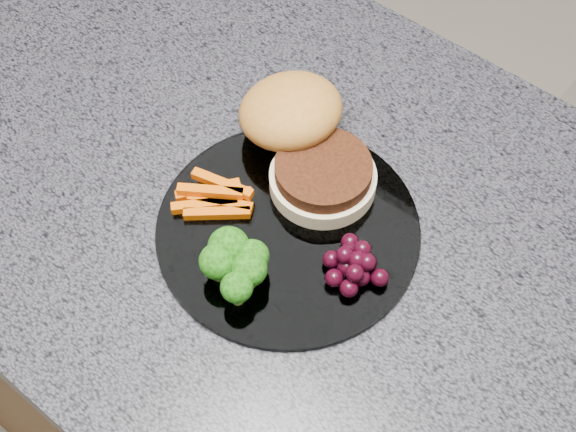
% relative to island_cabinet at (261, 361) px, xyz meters
% --- Properties ---
extents(island_cabinet, '(1.20, 0.60, 0.86)m').
position_rel_island_cabinet_xyz_m(island_cabinet, '(0.00, 0.00, 0.00)').
color(island_cabinet, brown).
rests_on(island_cabinet, ground).
extents(countertop, '(1.20, 0.60, 0.04)m').
position_rel_island_cabinet_xyz_m(countertop, '(0.00, 0.00, 0.45)').
color(countertop, '#44434D').
rests_on(countertop, island_cabinet).
extents(plate, '(0.26, 0.26, 0.01)m').
position_rel_island_cabinet_xyz_m(plate, '(0.07, -0.02, 0.47)').
color(plate, white).
rests_on(plate, countertop).
extents(burger, '(0.19, 0.15, 0.06)m').
position_rel_island_cabinet_xyz_m(burger, '(0.02, 0.06, 0.50)').
color(burger, beige).
rests_on(burger, plate).
extents(carrot_sticks, '(0.08, 0.07, 0.02)m').
position_rel_island_cabinet_xyz_m(carrot_sticks, '(-0.00, -0.05, 0.48)').
color(carrot_sticks, '#D85603').
rests_on(carrot_sticks, plate).
extents(broccoli, '(0.07, 0.06, 0.05)m').
position_rel_island_cabinet_xyz_m(broccoli, '(0.07, -0.10, 0.50)').
color(broccoli, '#51812F').
rests_on(broccoli, plate).
extents(grape_bunch, '(0.06, 0.06, 0.03)m').
position_rel_island_cabinet_xyz_m(grape_bunch, '(0.15, -0.02, 0.49)').
color(grape_bunch, black).
rests_on(grape_bunch, plate).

